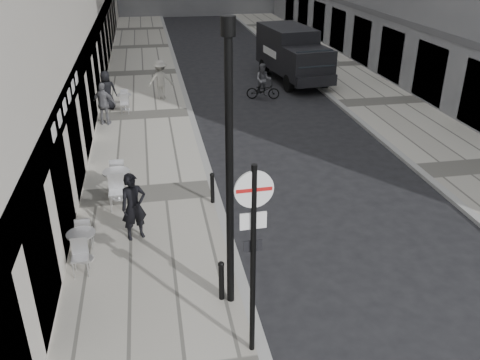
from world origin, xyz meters
The scene contains 15 objects.
sidewalk centered at (-2.00, 18.00, 0.06)m, with size 4.00×60.00×0.12m, color #A8A498.
far_sidewalk centered at (9.00, 18.00, 0.06)m, with size 4.00×60.00×0.12m, color #A8A498.
walking_man centered at (-2.36, 7.88, 1.02)m, with size 0.66×0.43×1.80m, color black.
sign_post centered at (-0.20, 3.46, 2.58)m, with size 0.66×0.10×3.85m.
lamppost centered at (-0.36, 4.95, 3.40)m, with size 0.27×0.27×5.91m.
bollard_near centered at (-0.54, 5.03, 0.57)m, with size 0.12×0.12×0.89m, color black.
bollard_far centered at (-0.15, 9.42, 0.57)m, with size 0.12×0.12×0.89m, color black.
panel_van centered at (5.98, 22.87, 1.56)m, with size 2.85×6.10×2.77m.
cyclist centered at (3.71, 19.76, 0.67)m, with size 1.68×0.91×1.72m.
pedestrian_a centered at (-3.60, 17.01, 0.99)m, with size 1.02×0.43×1.75m, color slate.
pedestrian_b centered at (-1.15, 20.28, 1.04)m, with size 1.19×0.68×1.84m, color #A09D93.
pedestrian_c centered at (-3.60, 19.10, 0.99)m, with size 0.85×0.55×1.73m, color black.
cafe_table_near centered at (-3.60, 7.08, 0.57)m, with size 0.69×1.55×0.88m.
cafe_table_mid centered at (-2.88, 10.21, 0.64)m, with size 0.80×1.80×1.02m.
cafe_table_far centered at (-2.85, 18.86, 0.54)m, with size 0.64×1.45×0.82m.
Camera 1 is at (-1.74, -3.69, 7.23)m, focal length 38.00 mm.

